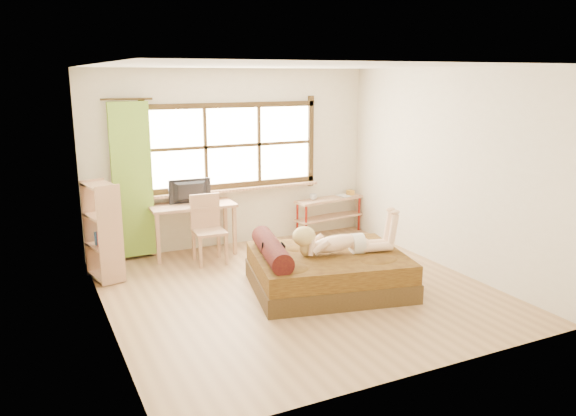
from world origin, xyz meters
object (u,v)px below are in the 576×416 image
woman (342,231)px  desk (193,211)px  kitten (272,250)px  pipe_shelf (330,207)px  bed (325,270)px  chair (207,225)px  bookshelf (103,231)px

woman → desk: (-1.26, 2.11, -0.07)m
kitten → woman: bearing=2.3°
woman → pipe_shelf: bearing=75.5°
bed → chair: chair is taller
bed → kitten: (-0.68, 0.09, 0.32)m
kitten → desk: (-0.39, 1.96, 0.09)m
kitten → chair: bearing=112.2°
bed → desk: (-1.06, 2.05, 0.41)m
bed → pipe_shelf: 2.55m
kitten → pipe_shelf: (1.99, 2.09, -0.12)m
chair → bookshelf: (-1.44, -0.14, 0.11)m
woman → kitten: (-0.87, 0.15, -0.17)m
desk → chair: chair is taller
pipe_shelf → chair: bearing=-176.2°
woman → chair: 2.11m
bed → pipe_shelf: (1.32, 2.18, 0.20)m
bookshelf → kitten: bearing=-53.2°
pipe_shelf → woman: bearing=-124.9°
desk → pipe_shelf: desk is taller
woman → desk: 2.46m
pipe_shelf → bookshelf: bookshelf is taller
bed → pipe_shelf: size_ratio=1.69×
bed → pipe_shelf: bearing=71.0°
bed → bookshelf: bookshelf is taller
desk → bookshelf: (-1.33, -0.50, -0.02)m
desk → bookshelf: 1.42m
pipe_shelf → kitten: bearing=-141.9°
kitten → chair: 1.63m
desk → chair: size_ratio=1.30×
woman → chair: size_ratio=1.34×
pipe_shelf → bookshelf: 3.77m
woman → kitten: woman is taller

